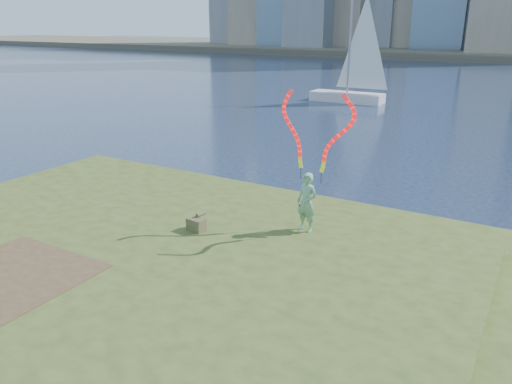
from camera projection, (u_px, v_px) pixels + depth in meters
The scene contains 7 objects.
ground at pixel (183, 273), 12.69m from camera, with size 320.00×320.00×0.00m, color #18243C.
grassy_knoll at pixel (115, 303), 10.71m from camera, with size 20.00×18.00×0.80m.
dirt_patch at pixel (10, 276), 10.87m from camera, with size 3.20×3.00×0.02m, color #47331E.
far_shore at pixel (512, 53), 89.98m from camera, with size 320.00×40.00×1.20m, color #464233.
woman_with_ribbons at pixel (309, 179), 12.80m from camera, with size 2.01×0.53×3.97m.
canvas_bag at pixel (197, 224), 13.21m from camera, with size 0.51×0.58×0.45m.
sailboat at pixel (351, 82), 38.83m from camera, with size 6.05×1.83×9.19m.
Camera 1 is at (7.34, -8.83, 6.07)m, focal length 35.00 mm.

